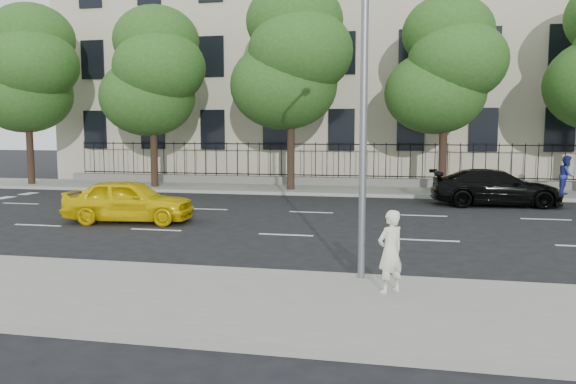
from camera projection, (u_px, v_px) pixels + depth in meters
name	position (u px, v px, depth m)	size (l,w,h in m)	color
ground	(265.00, 254.00, 13.66)	(120.00, 120.00, 0.00)	black
near_sidewalk	(209.00, 299.00, 9.76)	(60.00, 4.00, 0.15)	gray
far_sidewalk	(334.00, 190.00, 27.28)	(60.00, 4.00, 0.15)	gray
lane_markings	(300.00, 222.00, 18.28)	(49.60, 4.62, 0.01)	silver
masonry_building	(353.00, 33.00, 34.99)	(34.60, 12.11, 18.50)	beige
iron_fence	(338.00, 176.00, 28.87)	(30.00, 0.50, 2.20)	slate
street_light	(367.00, 19.00, 10.87)	(0.25, 3.32, 8.05)	slate
tree_a	(29.00, 69.00, 29.18)	(5.71, 5.31, 9.39)	#382619
tree_b	(154.00, 72.00, 27.81)	(5.53, 5.12, 8.97)	#382619
tree_c	(292.00, 57.00, 26.35)	(5.89, 5.50, 9.80)	#382619
tree_d	(446.00, 66.00, 25.01)	(5.34, 4.94, 8.84)	#382619
yellow_taxi	(129.00, 201.00, 18.22)	(1.66, 4.14, 1.41)	yellow
black_sedan	(496.00, 188.00, 22.17)	(2.03, 5.00, 1.45)	black
woman_near	(390.00, 252.00, 9.82)	(0.54, 0.35, 1.47)	white
pedestrian_far	(567.00, 175.00, 24.61)	(0.84, 0.65, 1.73)	navy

